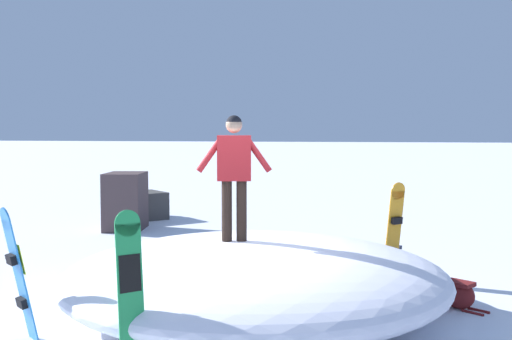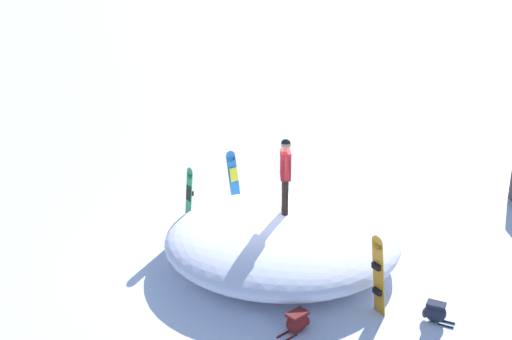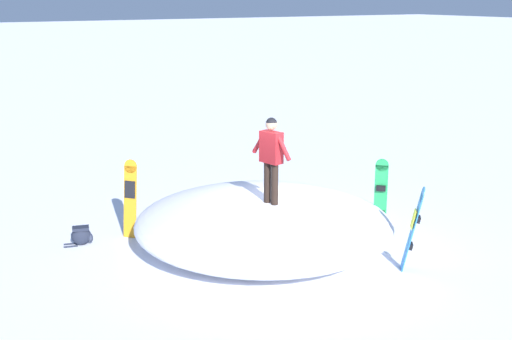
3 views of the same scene
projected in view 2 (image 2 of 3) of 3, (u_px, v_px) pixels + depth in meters
The scene contains 8 objects.
ground at pixel (262, 249), 14.00m from camera, with size 240.00×240.00×0.00m, color white.
snow_mound at pixel (282, 238), 13.42m from camera, with size 5.15×5.21×0.97m, color white.
snowboarder_standing at pixel (285, 169), 13.19m from camera, with size 1.02×0.32×1.70m.
snowboard_primary_upright at pixel (189, 200), 14.49m from camera, with size 0.30×0.30×1.69m.
snowboard_secondary_upright at pixel (234, 180), 15.91m from camera, with size 0.44×0.45×1.60m.
snowboard_tertiary_upright at pixel (378, 274), 11.15m from camera, with size 0.36×0.36×1.64m.
backpack_near at pixel (298, 321), 10.85m from camera, with size 0.68×0.58×0.39m.
backpack_far at pixel (435, 312), 11.14m from camera, with size 0.36×0.62×0.39m.
Camera 2 is at (12.37, 2.51, 6.32)m, focal length 42.77 mm.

